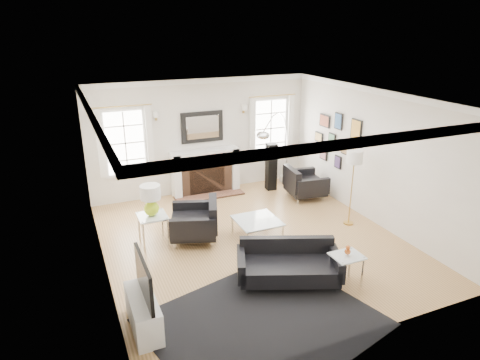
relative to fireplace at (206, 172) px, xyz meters
name	(u,v)px	position (x,y,z in m)	size (l,w,h in m)	color
floor	(253,241)	(0.00, -2.79, -0.54)	(6.00, 6.00, 0.00)	olive
back_wall	(202,137)	(0.00, 0.21, 0.86)	(5.50, 0.04, 2.80)	silver
front_wall	(356,248)	(0.00, -5.79, 0.86)	(5.50, 0.04, 2.80)	silver
left_wall	(98,196)	(-2.75, -2.79, 0.86)	(0.04, 6.00, 2.80)	silver
right_wall	(374,157)	(2.75, -2.79, 0.86)	(0.04, 6.00, 2.80)	silver
ceiling	(254,97)	(0.00, -2.79, 2.26)	(5.50, 6.00, 0.02)	white
crown_molding	(254,101)	(0.00, -2.79, 2.20)	(5.50, 6.00, 0.12)	white
fireplace	(206,172)	(0.00, 0.00, 0.00)	(1.70, 0.69, 1.11)	white
mantel_mirror	(202,127)	(0.00, 0.16, 1.11)	(1.05, 0.07, 0.75)	black
window_left	(125,143)	(-1.85, 0.16, 0.92)	(1.24, 0.15, 1.62)	white
window_right	(270,128)	(1.85, 0.16, 0.92)	(1.24, 0.15, 1.62)	white
gallery_wall	(336,136)	(2.72, -1.50, 0.99)	(0.04, 1.73, 1.29)	black
tv_unit	(143,308)	(-2.44, -4.49, -0.21)	(0.35, 1.00, 1.09)	white
area_rug	(263,322)	(-0.88, -5.03, -0.54)	(2.99, 2.50, 0.01)	black
sofa	(288,265)	(-0.04, -4.24, -0.25)	(1.83, 1.32, 0.54)	black
armchair_left	(197,222)	(-0.96, -2.27, -0.17)	(1.14, 1.21, 0.66)	black
armchair_right	(303,184)	(2.06, -1.23, -0.19)	(0.95, 1.04, 0.64)	black
coffee_table	(257,221)	(0.16, -2.64, -0.20)	(0.83, 0.83, 0.37)	silver
side_table_left	(152,221)	(-1.78, -2.09, -0.06)	(0.53, 0.53, 0.59)	silver
nesting_table	(347,262)	(0.76, -4.71, -0.12)	(0.49, 0.41, 0.54)	silver
gourd_lamp	(151,198)	(-1.78, -2.09, 0.39)	(0.38, 0.38, 0.61)	#B7DC1B
orange_vase	(348,250)	(0.76, -4.71, 0.08)	(0.10, 0.10, 0.16)	#BB4F18
arc_floor_lamp	(276,149)	(1.59, -0.67, 0.59)	(1.48, 1.37, 2.10)	silver
stick_floor_lamp	(354,161)	(2.20, -2.87, 0.86)	(0.33, 0.33, 1.62)	#B7903F
speaker_tower	(271,167)	(1.61, -0.41, 0.06)	(0.24, 0.24, 1.20)	black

